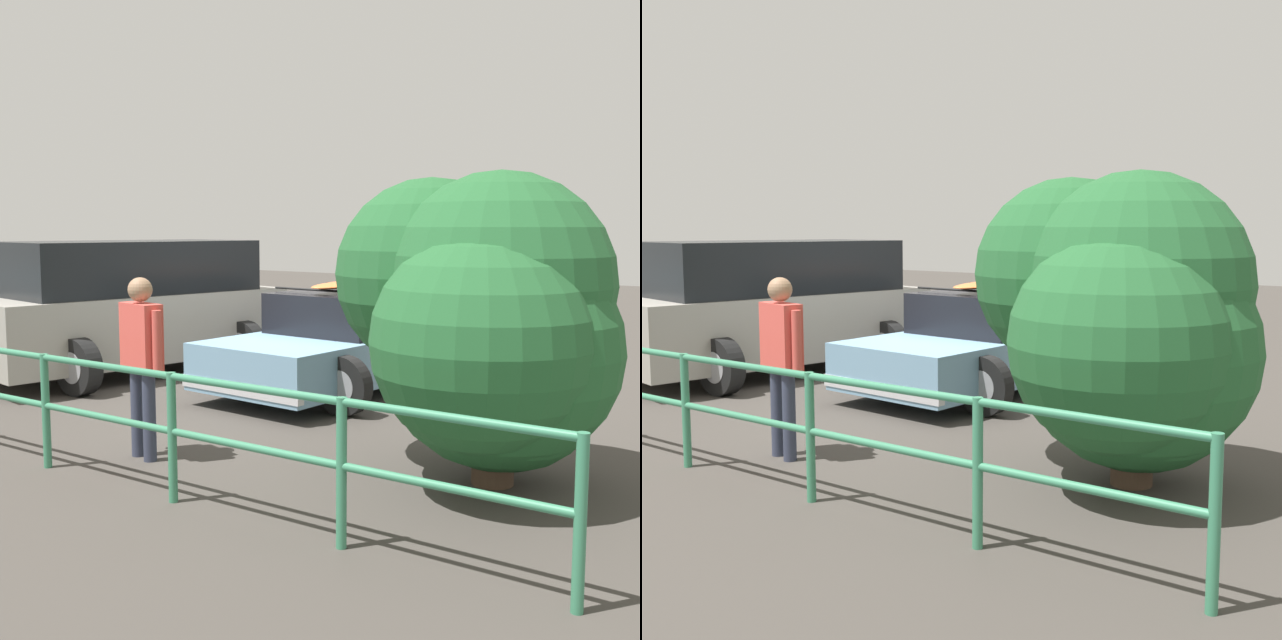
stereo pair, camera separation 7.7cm
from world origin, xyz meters
TOP-DOWN VIEW (x-y plane):
  - ground_plane at (0.00, 0.00)m, footprint 44.00×44.00m
  - sedan_car at (-0.30, -0.74)m, footprint 2.52×4.15m
  - suv_car at (2.84, 0.30)m, footprint 2.98×4.72m
  - person_bystander at (-0.72, 3.07)m, footprint 0.63×0.27m
  - railing_fence at (-0.27, 3.77)m, footprint 9.31×0.46m
  - bush_near_left at (-3.40, 1.78)m, footprint 2.56×2.29m

SIDE VIEW (x-z plane):
  - ground_plane at x=0.00m, z-range -0.02..0.00m
  - sedan_car at x=-0.30m, z-range -0.17..1.38m
  - railing_fence at x=-0.27m, z-range 0.16..1.17m
  - suv_car at x=2.84m, z-range 0.02..1.92m
  - person_bystander at x=-0.72m, z-range 0.17..1.81m
  - bush_near_left at x=-3.40m, z-range 0.03..2.58m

